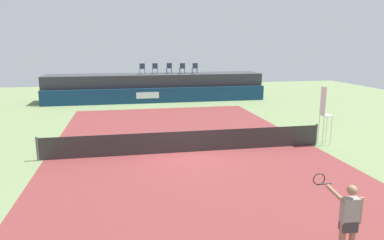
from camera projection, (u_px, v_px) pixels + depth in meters
The scene contains 14 objects.
ground_plane at pixel (177, 135), 18.56m from camera, with size 48.00×48.00×0.00m, color #6B7F51.
court_inner at pixel (187, 152), 15.68m from camera, with size 12.00×22.00×0.00m, color maroon.
sponsor_wall at pixel (158, 96), 28.51m from camera, with size 18.00×0.22×1.20m.
spectator_platform at pixel (155, 87), 30.13m from camera, with size 18.00×2.80×2.20m, color #38383D.
spectator_chair_far_left at pixel (142, 68), 29.52m from camera, with size 0.45×0.45×0.89m.
spectator_chair_left at pixel (155, 68), 29.82m from camera, with size 0.47×0.47×0.89m.
spectator_chair_center at pixel (169, 68), 30.16m from camera, with size 0.45×0.45×0.89m.
spectator_chair_right at pixel (182, 68), 29.94m from camera, with size 0.45×0.45×0.89m.
spectator_chair_far_right at pixel (195, 68), 30.06m from camera, with size 0.45×0.45×0.89m.
umpire_chair at pixel (324, 112), 16.55m from camera, with size 0.44×0.44×2.76m.
tennis_net at pixel (187, 142), 15.58m from camera, with size 12.40×0.02×0.95m, color #2D2D2D.
net_post_near at pixel (37, 149), 14.43m from camera, with size 0.10×0.10×1.00m, color #4C4C51.
net_post_far at pixel (316, 134), 16.72m from camera, with size 0.10×0.10×1.00m, color #4C4C51.
tennis_player at pixel (348, 220), 7.67m from camera, with size 0.63×1.16×1.77m.
Camera 1 is at (-2.63, -14.80, 4.69)m, focal length 33.15 mm.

